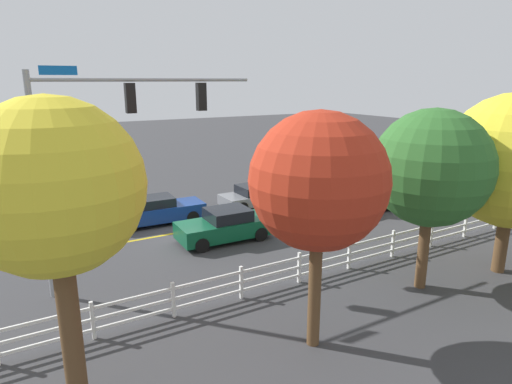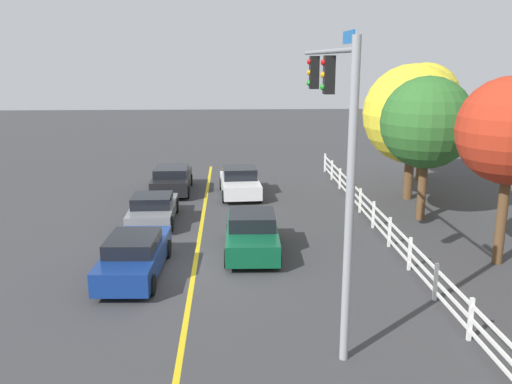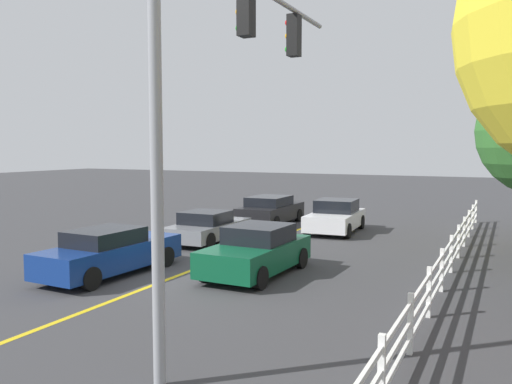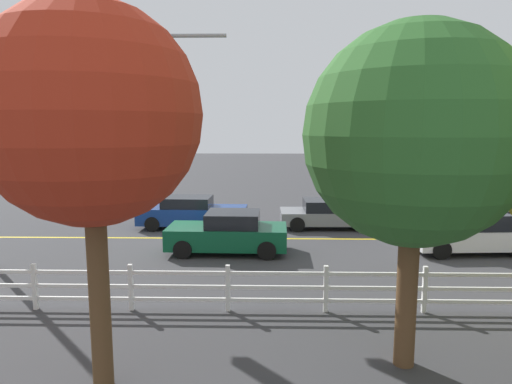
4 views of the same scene
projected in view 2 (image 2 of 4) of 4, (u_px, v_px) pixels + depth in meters
ground_plane at (195, 268)px, 18.57m from camera, size 120.00×120.00×0.00m
lane_center_stripe at (200, 232)px, 22.45m from camera, size 28.00×0.16×0.01m
signal_assembly at (334, 125)px, 13.75m from camera, size 7.63×0.37×7.54m
car_0 at (153, 209)px, 23.60m from camera, size 4.21×1.99×1.26m
car_1 at (252, 234)px, 19.86m from camera, size 4.25×2.03×1.47m
car_2 at (240, 182)px, 28.29m from camera, size 4.31×2.18×1.45m
car_3 at (135, 255)px, 17.79m from camera, size 4.78×1.97×1.40m
car_4 at (172, 179)px, 28.97m from camera, size 4.47×2.03×1.41m
white_rail_fence at (381, 222)px, 21.68m from camera, size 26.10×0.10×1.15m
tree_1 at (413, 114)px, 26.76m from camera, size 4.88×4.88×6.73m
tree_2 at (427, 123)px, 23.19m from camera, size 3.94×3.94×6.26m
tree_3 at (511, 131)px, 17.92m from camera, size 3.58×3.58×6.43m
tree_4 at (424, 99)px, 30.89m from camera, size 4.00×4.00×6.75m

